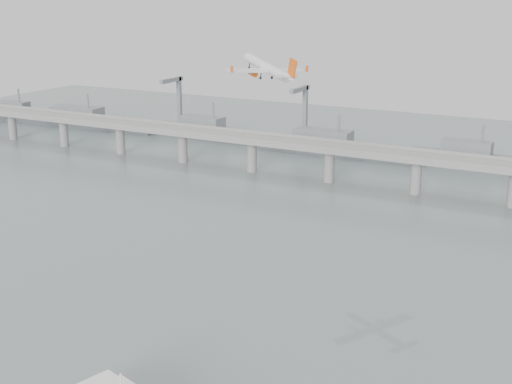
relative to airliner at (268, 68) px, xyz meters
The scene contains 4 objects.
ground 107.85m from the airliner, 85.78° to the right, with size 900.00×900.00×0.00m, color slate.
bridge 139.32m from the airliner, 88.02° to the left, with size 800.00×22.00×23.90m.
distant_fleet 252.86m from the airliner, 128.17° to the left, with size 453.00×60.90×40.00m.
airliner is the anchor object (origin of this frame).
Camera 1 is at (110.54, -152.58, 105.61)m, focal length 48.00 mm.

